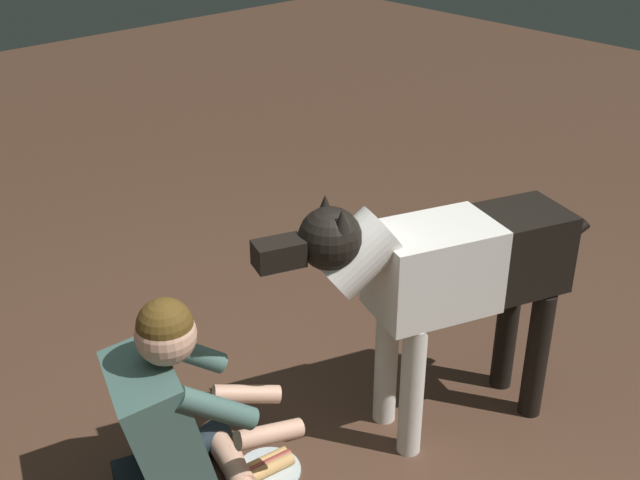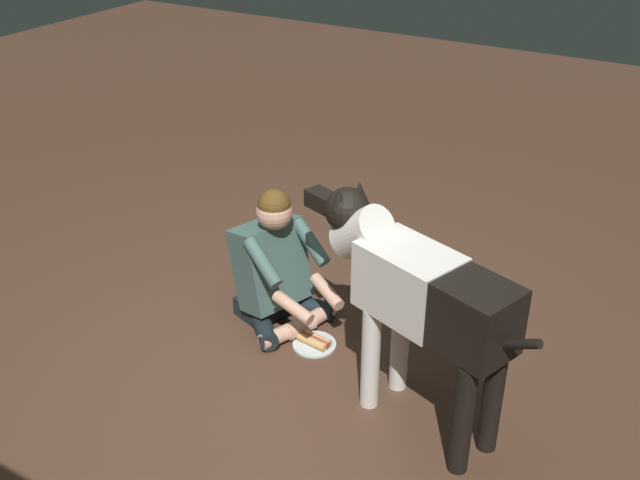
{
  "view_description": "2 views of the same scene",
  "coord_description": "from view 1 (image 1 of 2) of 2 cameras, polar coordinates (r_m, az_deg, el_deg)",
  "views": [
    {
      "loc": [
        1.25,
        1.53,
        2.26
      ],
      "look_at": [
        -0.61,
        -0.5,
        0.83
      ],
      "focal_mm": 45.26,
      "sensor_mm": 36.0,
      "label": 1
    },
    {
      "loc": [
        -1.99,
        2.63,
        2.62
      ],
      "look_at": [
        -0.21,
        -0.42,
        0.67
      ],
      "focal_mm": 41.77,
      "sensor_mm": 36.0,
      "label": 2
    }
  ],
  "objects": [
    {
      "name": "large_dog",
      "position": [
        3.12,
        8.79,
        -2.37
      ],
      "size": [
        1.38,
        0.6,
        1.11
      ],
      "color": "silver",
      "rests_on": "ground"
    },
    {
      "name": "person_sitting_on_floor",
      "position": [
        2.99,
        -10.27,
        -12.65
      ],
      "size": [
        0.74,
        0.6,
        0.87
      ],
      "color": "black",
      "rests_on": "ground"
    },
    {
      "name": "hot_dog_on_plate",
      "position": [
        3.27,
        -3.67,
        -15.71
      ],
      "size": [
        0.25,
        0.25,
        0.06
      ],
      "color": "silver",
      "rests_on": "ground"
    }
  ]
}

